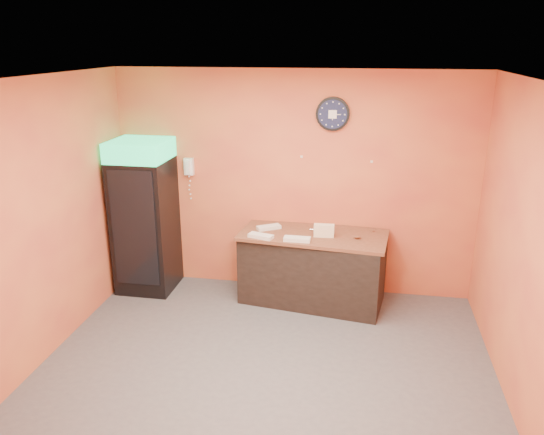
# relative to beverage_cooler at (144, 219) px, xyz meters

# --- Properties ---
(floor) EXTENTS (4.50, 4.50, 0.00)m
(floor) POSITION_rel_beverage_cooler_xyz_m (1.85, -1.61, -0.96)
(floor) COLOR #47474C
(floor) RESTS_ON ground
(back_wall) EXTENTS (4.50, 0.02, 2.80)m
(back_wall) POSITION_rel_beverage_cooler_xyz_m (1.85, 0.39, 0.44)
(back_wall) COLOR orange
(back_wall) RESTS_ON floor
(left_wall) EXTENTS (0.02, 4.00, 2.80)m
(left_wall) POSITION_rel_beverage_cooler_xyz_m (-0.40, -1.61, 0.44)
(left_wall) COLOR orange
(left_wall) RESTS_ON floor
(right_wall) EXTENTS (0.02, 4.00, 2.80)m
(right_wall) POSITION_rel_beverage_cooler_xyz_m (4.10, -1.61, 0.44)
(right_wall) COLOR orange
(right_wall) RESTS_ON floor
(ceiling) EXTENTS (4.50, 4.00, 0.02)m
(ceiling) POSITION_rel_beverage_cooler_xyz_m (1.85, -1.61, 1.84)
(ceiling) COLOR white
(ceiling) RESTS_ON back_wall
(beverage_cooler) EXTENTS (0.69, 0.70, 1.96)m
(beverage_cooler) POSITION_rel_beverage_cooler_xyz_m (0.00, 0.00, 0.00)
(beverage_cooler) COLOR black
(beverage_cooler) RESTS_ON floor
(prep_counter) EXTENTS (1.80, 1.00, 0.85)m
(prep_counter) POSITION_rel_beverage_cooler_xyz_m (2.16, 0.01, -0.53)
(prep_counter) COLOR black
(prep_counter) RESTS_ON floor
(wall_clock) EXTENTS (0.40, 0.06, 0.40)m
(wall_clock) POSITION_rel_beverage_cooler_xyz_m (2.31, 0.36, 1.32)
(wall_clock) COLOR black
(wall_clock) RESTS_ON back_wall
(wall_phone) EXTENTS (0.12, 0.10, 0.22)m
(wall_phone) POSITION_rel_beverage_cooler_xyz_m (0.51, 0.34, 0.62)
(wall_phone) COLOR white
(wall_phone) RESTS_ON back_wall
(butcher_paper) EXTENTS (1.83, 0.99, 0.04)m
(butcher_paper) POSITION_rel_beverage_cooler_xyz_m (2.16, 0.01, -0.08)
(butcher_paper) COLOR brown
(butcher_paper) RESTS_ON prep_counter
(sub_roll_stack) EXTENTS (0.24, 0.09, 0.15)m
(sub_roll_stack) POSITION_rel_beverage_cooler_xyz_m (2.29, -0.07, 0.01)
(sub_roll_stack) COLOR #F5E7BF
(sub_roll_stack) RESTS_ON butcher_paper
(wrapped_sandwich_left) EXTENTS (0.32, 0.20, 0.04)m
(wrapped_sandwich_left) POSITION_rel_beverage_cooler_xyz_m (1.56, -0.23, -0.04)
(wrapped_sandwich_left) COLOR silver
(wrapped_sandwich_left) RESTS_ON butcher_paper
(wrapped_sandwich_mid) EXTENTS (0.31, 0.12, 0.04)m
(wrapped_sandwich_mid) POSITION_rel_beverage_cooler_xyz_m (1.99, -0.26, -0.04)
(wrapped_sandwich_mid) COLOR silver
(wrapped_sandwich_mid) RESTS_ON butcher_paper
(wrapped_sandwich_right) EXTENTS (0.31, 0.25, 0.04)m
(wrapped_sandwich_right) POSITION_rel_beverage_cooler_xyz_m (1.59, 0.08, -0.04)
(wrapped_sandwich_right) COLOR silver
(wrapped_sandwich_right) RESTS_ON butcher_paper
(kitchen_tool) EXTENTS (0.06, 0.06, 0.06)m
(kitchen_tool) POSITION_rel_beverage_cooler_xyz_m (2.26, 0.13, -0.03)
(kitchen_tool) COLOR silver
(kitchen_tool) RESTS_ON butcher_paper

